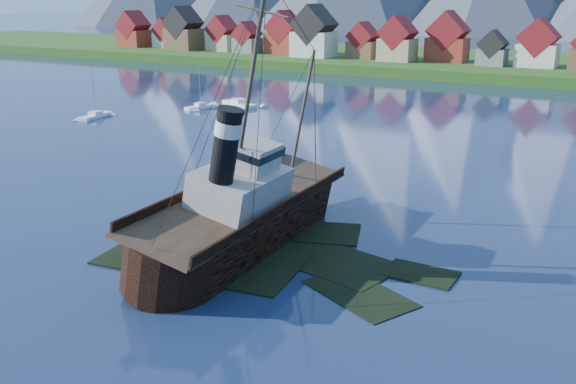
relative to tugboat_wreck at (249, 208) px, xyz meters
The scene contains 9 objects.
ground 5.81m from the tugboat_wreck, 64.76° to the right, with size 1400.00×1400.00×0.00m, color #192848.
shoal 5.70m from the tugboat_wreck, 29.79° to the right, with size 31.71×21.24×1.14m.
shore_bank 165.71m from the tugboat_wreck, 89.29° to the left, with size 600.00×80.00×3.20m, color #264614.
seawall 127.72m from the tugboat_wreck, 89.08° to the left, with size 600.00×2.50×2.00m, color #3F3D38.
town 151.18m from the tugboat_wreck, 101.87° to the left, with size 250.96×16.69×17.30m.
tugboat_wreck is the anchor object (origin of this frame).
sailboat_a 73.49m from the tugboat_wreck, 147.52° to the left, with size 3.63×8.76×10.40m.
sailboat_b 77.08m from the tugboat_wreck, 131.14° to the left, with size 3.61×7.49×10.53m.
sailboat_c 79.26m from the tugboat_wreck, 125.14° to the left, with size 10.27×6.28×13.01m.
Camera 1 is at (30.48, -44.01, 22.81)m, focal length 40.00 mm.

